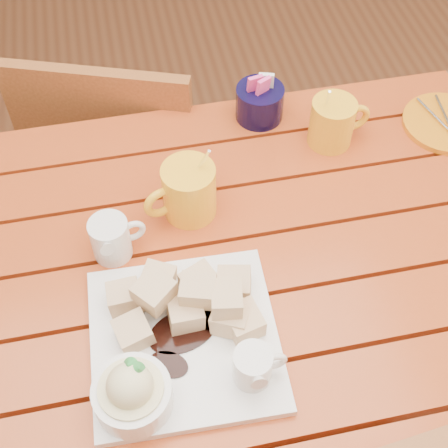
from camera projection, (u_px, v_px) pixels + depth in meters
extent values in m
plane|color=#582D19|center=(208.00, 436.00, 1.59)|extent=(5.00, 5.00, 0.00)
cube|color=maroon|center=(227.00, 416.00, 0.87)|extent=(1.20, 0.11, 0.03)
cube|color=maroon|center=(212.00, 343.00, 0.94)|extent=(1.20, 0.11, 0.03)
cube|color=maroon|center=(198.00, 280.00, 1.01)|extent=(1.20, 0.11, 0.03)
cube|color=maroon|center=(186.00, 225.00, 1.07)|extent=(1.20, 0.11, 0.03)
cube|color=maroon|center=(176.00, 177.00, 1.14)|extent=(1.20, 0.11, 0.03)
cube|color=maroon|center=(167.00, 134.00, 1.21)|extent=(1.20, 0.11, 0.03)
cube|color=maroon|center=(167.00, 148.00, 1.26)|extent=(1.12, 0.04, 0.08)
cylinder|color=maroon|center=(391.00, 208.00, 1.58)|extent=(0.06, 0.06, 0.72)
cube|color=white|center=(185.00, 339.00, 0.92)|extent=(0.28, 0.28, 0.02)
cube|color=#C47F3B|center=(158.00, 282.00, 0.94)|extent=(0.07, 0.07, 0.04)
cube|color=#C47F3B|center=(186.00, 314.00, 0.91)|extent=(0.05, 0.05, 0.04)
cube|color=#C47F3B|center=(244.00, 321.00, 0.90)|extent=(0.06, 0.06, 0.04)
cube|color=#C47F3B|center=(232.00, 317.00, 0.91)|extent=(0.07, 0.07, 0.04)
cube|color=#C47F3B|center=(234.00, 285.00, 0.94)|extent=(0.06, 0.06, 0.04)
cube|color=#C47F3B|center=(200.00, 283.00, 0.94)|extent=(0.06, 0.06, 0.04)
cube|color=#C47F3B|center=(124.00, 297.00, 0.93)|extent=(0.05, 0.05, 0.04)
cube|color=#C47F3B|center=(198.00, 291.00, 0.90)|extent=(0.06, 0.06, 0.04)
cube|color=#C47F3B|center=(154.00, 292.00, 0.90)|extent=(0.07, 0.07, 0.04)
cube|color=#C47F3B|center=(133.00, 332.00, 0.89)|extent=(0.06, 0.06, 0.04)
cube|color=#C47F3B|center=(226.00, 300.00, 0.89)|extent=(0.06, 0.06, 0.04)
cylinder|color=white|center=(133.00, 395.00, 0.83)|extent=(0.11, 0.11, 0.04)
cylinder|color=beige|center=(132.00, 392.00, 0.82)|extent=(0.09, 0.09, 0.03)
sphere|color=beige|center=(130.00, 386.00, 0.81)|extent=(0.06, 0.06, 0.06)
cone|color=green|center=(138.00, 369.00, 0.79)|extent=(0.03, 0.04, 0.03)
cone|color=green|center=(129.00, 365.00, 0.80)|extent=(0.03, 0.03, 0.02)
cylinder|color=white|center=(252.00, 366.00, 0.85)|extent=(0.05, 0.05, 0.06)
cylinder|color=black|center=(253.00, 358.00, 0.83)|extent=(0.04, 0.04, 0.01)
cone|color=white|center=(258.00, 378.00, 0.82)|extent=(0.02, 0.02, 0.03)
torus|color=white|center=(275.00, 361.00, 0.85)|extent=(0.04, 0.01, 0.04)
cylinder|color=yellow|center=(189.00, 191.00, 1.04)|extent=(0.09, 0.09, 0.10)
cylinder|color=black|center=(188.00, 174.00, 1.00)|extent=(0.08, 0.08, 0.01)
torus|color=yellow|center=(161.00, 203.00, 1.02)|extent=(0.06, 0.03, 0.06)
cylinder|color=silver|center=(196.00, 171.00, 1.02)|extent=(0.04, 0.05, 0.13)
cylinder|color=yellow|center=(332.00, 123.00, 1.14)|extent=(0.08, 0.08, 0.09)
cylinder|color=black|center=(335.00, 107.00, 1.11)|extent=(0.07, 0.07, 0.01)
torus|color=yellow|center=(355.00, 118.00, 1.15)|extent=(0.06, 0.02, 0.06)
cylinder|color=silver|center=(325.00, 107.00, 1.12)|extent=(0.02, 0.05, 0.12)
cylinder|color=white|center=(110.00, 239.00, 0.99)|extent=(0.06, 0.06, 0.07)
cylinder|color=white|center=(107.00, 226.00, 0.96)|extent=(0.05, 0.05, 0.01)
cone|color=white|center=(110.00, 245.00, 0.95)|extent=(0.03, 0.03, 0.03)
torus|color=white|center=(134.00, 234.00, 0.99)|extent=(0.04, 0.02, 0.04)
cylinder|color=black|center=(260.00, 103.00, 1.19)|extent=(0.09, 0.09, 0.07)
cube|color=#FD4497|center=(255.00, 85.00, 1.16)|extent=(0.03, 0.02, 0.04)
cube|color=white|center=(266.00, 82.00, 1.16)|extent=(0.03, 0.02, 0.04)
cube|color=#FD4497|center=(263.00, 88.00, 1.15)|extent=(0.03, 0.03, 0.04)
cylinder|color=orange|center=(446.00, 123.00, 1.20)|extent=(0.17, 0.17, 0.01)
cylinder|color=silver|center=(436.00, 118.00, 1.20)|extent=(0.03, 0.12, 0.01)
cylinder|color=silver|center=(445.00, 116.00, 1.20)|extent=(0.02, 0.12, 0.01)
cube|color=brown|center=(136.00, 157.00, 1.63)|extent=(0.50, 0.50, 0.03)
cylinder|color=brown|center=(210.00, 171.00, 1.88)|extent=(0.03, 0.03, 0.39)
cylinder|color=brown|center=(103.00, 160.00, 1.91)|extent=(0.03, 0.03, 0.39)
cylinder|color=brown|center=(190.00, 261.00, 1.68)|extent=(0.03, 0.03, 0.39)
cylinder|color=brown|center=(71.00, 247.00, 1.71)|extent=(0.03, 0.03, 0.39)
cube|color=brown|center=(106.00, 146.00, 1.36)|extent=(0.37, 0.16, 0.41)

